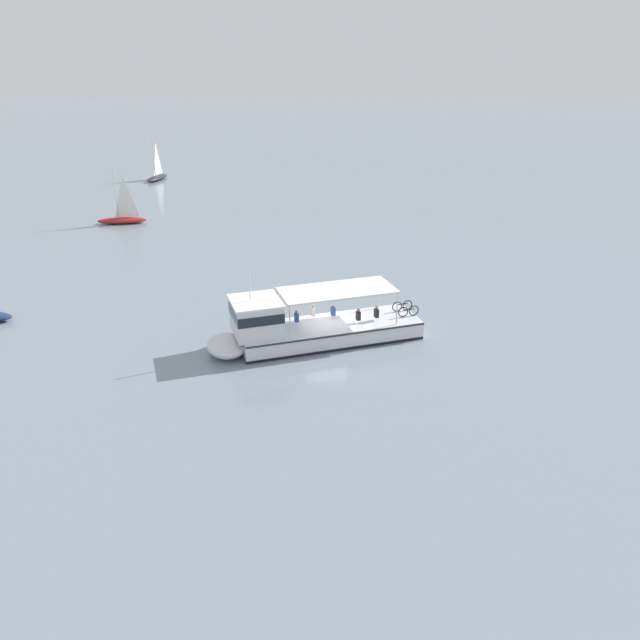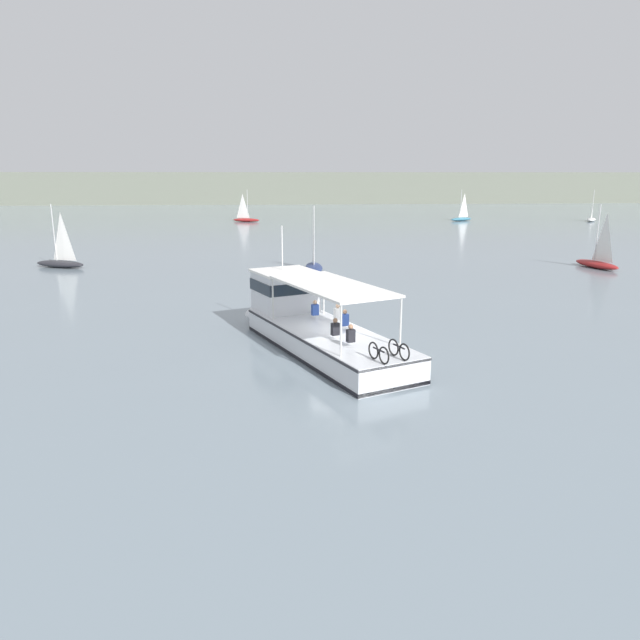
# 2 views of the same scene
# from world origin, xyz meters

# --- Properties ---
(ground_plane) EXTENTS (400.00, 400.00, 0.00)m
(ground_plane) POSITION_xyz_m (0.00, 0.00, 0.00)
(ground_plane) COLOR gray
(distant_shoreline) EXTENTS (400.00, 28.00, 8.62)m
(distant_shoreline) POSITION_xyz_m (0.00, 150.44, 4.31)
(distant_shoreline) COLOR slate
(distant_shoreline) RESTS_ON ground
(ferry_main) EXTENTS (7.79, 12.91, 5.32)m
(ferry_main) POSITION_xyz_m (-1.16, 1.28, 1.02)
(ferry_main) COLOR silver
(ferry_main) RESTS_ON ground
(sailboat_horizon_west) EXTENTS (4.98, 3.03, 5.40)m
(sailboat_horizon_west) POSITION_xyz_m (-7.21, 76.37, 0.54)
(sailboat_horizon_west) COLOR maroon
(sailboat_horizon_west) RESTS_ON ground
(sailboat_off_stern) EXTENTS (1.51, 4.83, 5.40)m
(sailboat_off_stern) POSITION_xyz_m (0.58, 22.64, 0.54)
(sailboat_off_stern) COLOR navy
(sailboat_off_stern) RESTS_ON ground
(sailboat_mid_channel) EXTENTS (4.97, 3.16, 5.40)m
(sailboat_mid_channel) POSITION_xyz_m (-21.17, 26.51, 0.54)
(sailboat_mid_channel) COLOR #232328
(sailboat_mid_channel) RESTS_ON ground
(sailboat_near_starboard) EXTENTS (2.36, 4.99, 5.40)m
(sailboat_near_starboard) POSITION_xyz_m (25.04, 22.33, 0.54)
(sailboat_near_starboard) COLOR maroon
(sailboat_near_starboard) RESTS_ON ground
(sailboat_outer_anchorage) EXTENTS (4.86, 3.60, 5.40)m
(sailboat_outer_anchorage) POSITION_xyz_m (30.48, 75.33, 0.54)
(sailboat_outer_anchorage) COLOR teal
(sailboat_outer_anchorage) RESTS_ON ground
(sailboat_far_right) EXTENTS (3.80, 4.78, 5.40)m
(sailboat_far_right) POSITION_xyz_m (52.67, 72.41, 0.54)
(sailboat_far_right) COLOR white
(sailboat_far_right) RESTS_ON ground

